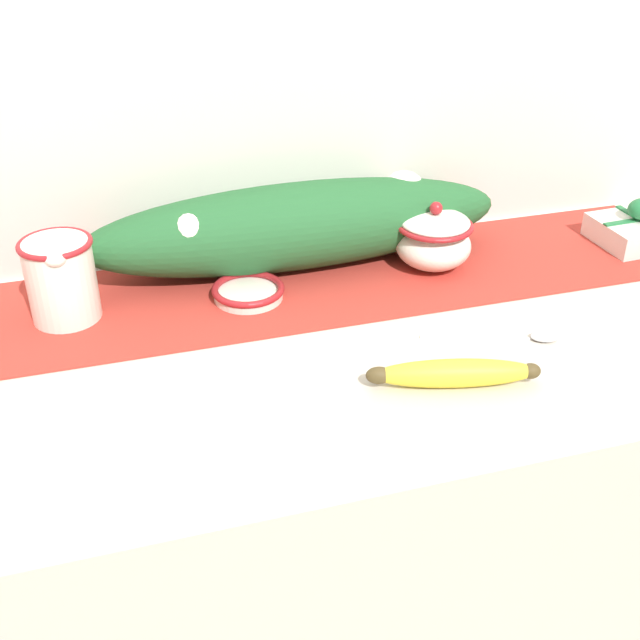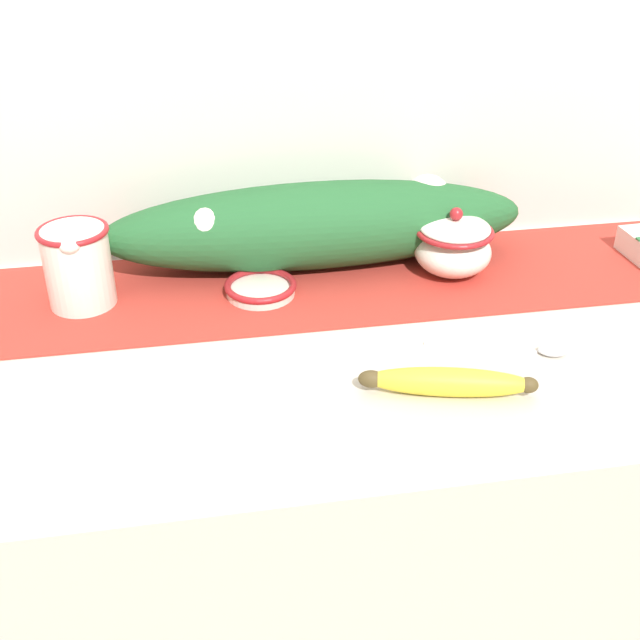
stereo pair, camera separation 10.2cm
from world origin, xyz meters
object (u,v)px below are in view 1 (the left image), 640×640
object	(u,v)px
banana	(454,373)
gift_box	(638,229)
small_dish	(248,292)
cream_pitcher	(61,277)
spoon	(533,337)
sugar_bowl	(434,239)

from	to	relation	value
banana	gift_box	size ratio (longest dim) A/B	1.52
small_dish	gift_box	world-z (taller)	gift_box
cream_pitcher	small_dish	distance (m)	0.26
cream_pitcher	spoon	size ratio (longest dim) A/B	0.67
sugar_bowl	gift_box	xyz separation A→B (m)	(0.36, -0.01, -0.02)
sugar_bowl	spoon	distance (m)	0.24
spoon	small_dish	bearing A→B (deg)	166.05
banana	gift_box	world-z (taller)	gift_box
sugar_bowl	banana	size ratio (longest dim) A/B	0.55
sugar_bowl	small_dish	xyz separation A→B (m)	(-0.30, -0.02, -0.04)
cream_pitcher	gift_box	world-z (taller)	cream_pitcher
cream_pitcher	small_dish	bearing A→B (deg)	-4.58
sugar_bowl	small_dish	distance (m)	0.30
cream_pitcher	banana	size ratio (longest dim) A/B	0.56
cream_pitcher	gift_box	size ratio (longest dim) A/B	0.85
small_dish	gift_box	size ratio (longest dim) A/B	0.75
cream_pitcher	spoon	bearing A→B (deg)	-21.65
cream_pitcher	banana	distance (m)	0.54
cream_pitcher	spoon	xyz separation A→B (m)	(0.60, -0.24, -0.06)
small_dish	banana	xyz separation A→B (m)	(0.20, -0.28, 0.00)
banana	spoon	bearing A→B (deg)	24.20
sugar_bowl	gift_box	distance (m)	0.36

